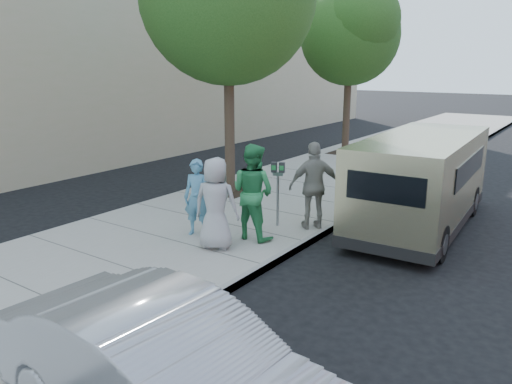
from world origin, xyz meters
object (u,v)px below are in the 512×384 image
(van, at_px, (422,180))
(sedan, at_px, (171,379))
(person_green_shirt, at_px, (253,192))
(parking_meter, at_px, (278,180))
(person_gray_shirt, at_px, (216,204))
(person_striped_polo, at_px, (314,186))
(tree_far, at_px, (351,31))
(person_officer, at_px, (197,198))

(van, height_order, sedan, van)
(person_green_shirt, bearing_deg, parking_meter, -87.72)
(person_gray_shirt, bearing_deg, parking_meter, -117.28)
(person_green_shirt, distance_m, person_striped_polo, 1.47)
(parking_meter, bearing_deg, tree_far, 83.64)
(sedan, distance_m, person_green_shirt, 5.67)
(sedan, bearing_deg, person_green_shirt, 30.56)
(sedan, relative_size, person_gray_shirt, 2.38)
(person_officer, distance_m, person_striped_polo, 2.53)
(sedan, bearing_deg, person_officer, 42.19)
(tree_far, xyz_separation_m, person_green_shirt, (2.73, -10.43, -3.75))
(tree_far, height_order, van, tree_far)
(sedan, height_order, person_officer, person_officer)
(parking_meter, height_order, person_gray_shirt, person_gray_shirt)
(person_officer, relative_size, person_green_shirt, 0.82)
(tree_far, distance_m, van, 9.74)
(tree_far, relative_size, person_gray_shirt, 3.60)
(van, xyz_separation_m, person_officer, (-3.54, -3.61, -0.17))
(van, distance_m, sedan, 8.16)
(person_officer, relative_size, person_striped_polo, 0.85)
(person_green_shirt, bearing_deg, tree_far, -73.49)
(tree_far, height_order, person_striped_polo, tree_far)
(van, bearing_deg, sedan, -92.19)
(parking_meter, height_order, person_officer, person_officer)
(parking_meter, distance_m, person_striped_polo, 0.80)
(van, xyz_separation_m, person_green_shirt, (-2.48, -3.11, 0.01))
(parking_meter, distance_m, person_officer, 1.82)
(parking_meter, relative_size, sedan, 0.34)
(parking_meter, height_order, person_striped_polo, person_striped_polo)
(person_green_shirt, relative_size, person_striped_polo, 1.03)
(person_officer, xyz_separation_m, person_striped_polo, (1.79, 1.78, 0.15))
(sedan, distance_m, person_striped_polo, 6.59)
(van, distance_m, person_striped_polo, 2.54)
(van, xyz_separation_m, sedan, (0.09, -8.15, -0.42))
(person_striped_polo, bearing_deg, person_officer, 0.99)
(van, height_order, person_gray_shirt, van)
(person_officer, bearing_deg, sedan, -70.71)
(sedan, bearing_deg, person_gray_shirt, 37.69)
(parking_meter, relative_size, person_officer, 0.89)
(parking_meter, bearing_deg, person_gray_shirt, -119.78)
(parking_meter, distance_m, person_gray_shirt, 1.87)
(parking_meter, distance_m, van, 3.29)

